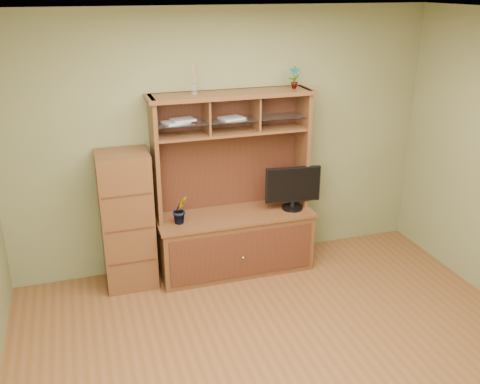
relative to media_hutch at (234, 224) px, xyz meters
name	(u,v)px	position (x,y,z in m)	size (l,w,h in m)	color
room	(301,216)	(-0.03, -1.73, 0.83)	(4.54, 4.04, 2.74)	brown
media_hutch	(234,224)	(0.00, 0.00, 0.00)	(1.66, 0.61, 1.90)	#4D2B16
monitor	(293,187)	(0.62, -0.08, 0.37)	(0.59, 0.23, 0.46)	black
orchid_plant	(180,210)	(-0.58, -0.08, 0.27)	(0.16, 0.13, 0.29)	#306121
top_plant	(294,77)	(0.66, 0.08, 1.49)	(0.12, 0.08, 0.22)	#2B6F26
reed_diffuser	(194,83)	(-0.37, 0.08, 1.49)	(0.06, 0.06, 0.29)	silver
magazines	(196,120)	(-0.35, 0.08, 1.13)	(0.83, 0.24, 0.04)	#B0B0B5
side_cabinet	(127,220)	(-1.10, 0.03, 0.18)	(0.50, 0.46, 1.40)	#4D2B16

